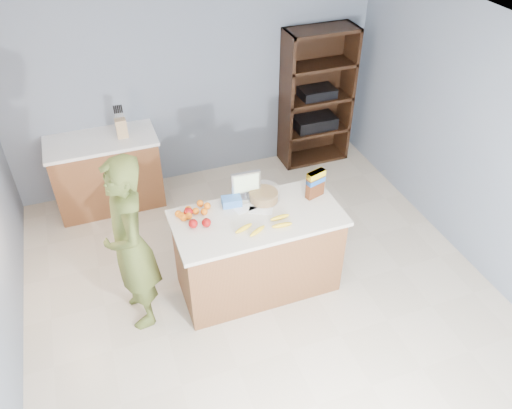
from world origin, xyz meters
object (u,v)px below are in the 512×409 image
object	(u,v)px
shelving_unit	(315,99)
tv	(246,184)
counter_peninsula	(258,255)
cereal_box	(316,182)
person	(130,246)

from	to	relation	value
shelving_unit	tv	bearing A→B (deg)	-131.84
counter_peninsula	tv	xyz separation A→B (m)	(-0.01, 0.31, 0.64)
tv	counter_peninsula	bearing A→B (deg)	-88.92
counter_peninsula	shelving_unit	size ratio (longest dim) A/B	0.87
cereal_box	shelving_unit	bearing A→B (deg)	64.37
tv	cereal_box	world-z (taller)	tv
counter_peninsula	tv	bearing A→B (deg)	91.08
person	cereal_box	world-z (taller)	person
shelving_unit	cereal_box	distance (m)	2.17
shelving_unit	tv	xyz separation A→B (m)	(-1.56, -1.74, 0.19)
person	tv	world-z (taller)	person
shelving_unit	tv	distance (m)	2.34
shelving_unit	cereal_box	bearing A→B (deg)	-115.63
person	cereal_box	bearing A→B (deg)	87.59
shelving_unit	tv	size ratio (longest dim) A/B	6.38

